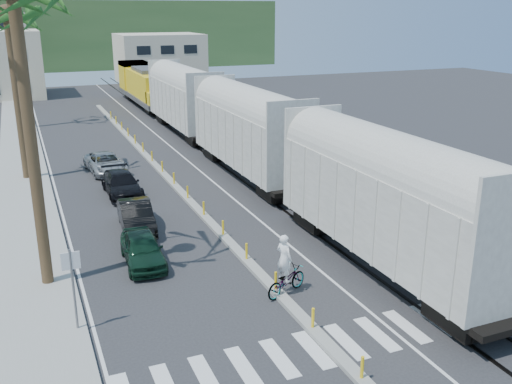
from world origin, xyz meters
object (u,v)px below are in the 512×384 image
(car_second, at_px, (136,216))
(cyclist, at_px, (286,276))
(car_lead, at_px, (143,249))
(street_sign, at_px, (72,279))

(car_second, bearing_deg, cyclist, -62.07)
(car_lead, distance_m, car_second, 4.07)
(street_sign, height_order, car_second, street_sign)
(street_sign, xyz_separation_m, car_lead, (3.17, 4.54, -1.30))
(cyclist, bearing_deg, car_lead, 18.67)
(car_second, xyz_separation_m, cyclist, (3.89, -8.81, 0.05))
(street_sign, height_order, car_lead, street_sign)
(street_sign, relative_size, car_lead, 0.75)
(car_second, height_order, cyclist, cyclist)
(cyclist, bearing_deg, car_second, -0.29)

